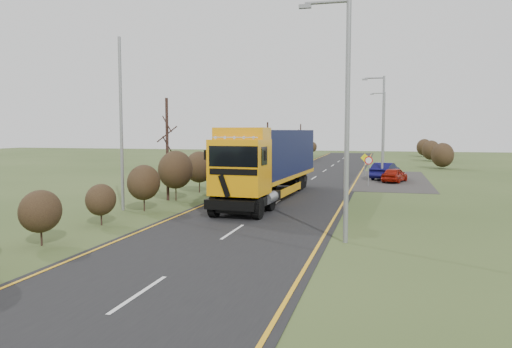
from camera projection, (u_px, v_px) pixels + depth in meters
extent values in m
plane|color=#34471E|center=(257.00, 216.00, 24.20)|extent=(160.00, 160.00, 0.00)
cube|color=black|center=(294.00, 192.00, 33.84)|extent=(8.00, 120.00, 0.02)
cube|color=#2D2B28|center=(391.00, 180.00, 41.87)|extent=(6.00, 18.00, 0.02)
cube|color=gold|center=(241.00, 190.00, 34.76)|extent=(0.12, 116.00, 0.01)
cube|color=gold|center=(349.00, 193.00, 32.92)|extent=(0.12, 116.00, 0.01)
cube|color=silver|center=(139.00, 293.00, 12.62)|extent=(0.12, 3.00, 0.01)
cube|color=silver|center=(233.00, 232.00, 20.34)|extent=(0.12, 3.00, 0.01)
cube|color=silver|center=(275.00, 204.00, 28.05)|extent=(0.12, 3.00, 0.01)
cube|color=silver|center=(298.00, 188.00, 35.77)|extent=(0.12, 3.00, 0.01)
cube|color=silver|center=(314.00, 178.00, 43.49)|extent=(0.12, 3.00, 0.01)
cube|color=silver|center=(325.00, 171.00, 51.20)|extent=(0.12, 3.00, 0.01)
cube|color=silver|center=(333.00, 165.00, 58.92)|extent=(0.12, 3.00, 0.01)
cube|color=silver|center=(339.00, 161.00, 66.63)|extent=(0.12, 3.00, 0.01)
cube|color=silver|center=(344.00, 158.00, 74.35)|extent=(0.12, 3.00, 0.01)
cube|color=silver|center=(347.00, 156.00, 82.06)|extent=(0.12, 3.00, 0.01)
ellipsoid|color=black|center=(40.00, 211.00, 17.86)|extent=(1.34, 1.74, 1.54)
ellipsoid|color=black|center=(101.00, 200.00, 21.74)|extent=(1.21, 1.57, 1.39)
ellipsoid|color=black|center=(144.00, 182.00, 25.57)|extent=(1.58, 2.06, 1.82)
ellipsoid|color=black|center=(176.00, 170.00, 29.39)|extent=(1.96, 2.55, 2.25)
ellipsoid|color=black|center=(199.00, 167.00, 33.27)|extent=(1.83, 2.38, 2.10)
ellipsoid|color=black|center=(220.00, 169.00, 37.15)|extent=(1.37, 1.78, 1.57)
ellipsoid|color=black|center=(234.00, 167.00, 41.04)|extent=(1.20, 1.56, 1.38)
ellipsoid|color=black|center=(248.00, 160.00, 44.84)|extent=(1.55, 2.02, 1.78)
ellipsoid|color=black|center=(258.00, 154.00, 48.71)|extent=(1.95, 2.53, 2.24)
ellipsoid|color=black|center=(269.00, 153.00, 52.52)|extent=(1.85, 2.41, 2.13)
ellipsoid|color=black|center=(275.00, 156.00, 56.47)|extent=(1.40, 1.81, 1.61)
ellipsoid|color=black|center=(284.00, 156.00, 60.29)|extent=(1.19, 1.55, 1.37)
ellipsoid|color=black|center=(288.00, 152.00, 64.19)|extent=(1.52, 1.97, 1.75)
ellipsoid|color=black|center=(296.00, 148.00, 67.94)|extent=(1.93, 2.51, 2.22)
ellipsoid|color=black|center=(298.00, 147.00, 71.88)|extent=(1.88, 2.44, 2.16)
ellipsoid|color=black|center=(305.00, 149.00, 75.69)|extent=(1.43, 1.85, 1.64)
ellipsoid|color=black|center=(306.00, 149.00, 79.66)|extent=(1.19, 1.55, 1.37)
ellipsoid|color=black|center=(312.00, 147.00, 83.39)|extent=(1.49, 1.93, 1.71)
cylinder|color=black|center=(167.00, 150.00, 29.42)|extent=(0.18, 0.18, 6.05)
cylinder|color=black|center=(268.00, 145.00, 54.53)|extent=(0.18, 0.18, 5.06)
cylinder|color=black|center=(301.00, 141.00, 75.75)|extent=(0.18, 0.18, 5.15)
cube|color=black|center=(245.00, 199.00, 25.04)|extent=(2.72, 4.82, 0.46)
cube|color=orange|center=(240.00, 167.00, 24.01)|extent=(2.68, 2.39, 2.65)
cube|color=black|center=(234.00, 208.00, 23.14)|extent=(2.55, 0.27, 0.56)
cube|color=black|center=(224.00, 186.00, 23.10)|extent=(0.61, 0.06, 1.10)
cube|color=black|center=(242.00, 187.00, 22.88)|extent=(0.61, 0.06, 1.10)
cube|color=black|center=(233.00, 156.00, 22.90)|extent=(2.39, 0.20, 0.97)
cube|color=black|center=(233.00, 172.00, 22.93)|extent=(2.34, 0.17, 0.29)
cube|color=orange|center=(242.00, 133.00, 24.21)|extent=(2.63, 1.58, 0.57)
cylinder|color=silver|center=(235.00, 138.00, 23.05)|extent=(2.24, 0.19, 0.06)
cube|color=black|center=(205.00, 155.00, 23.48)|extent=(0.09, 0.12, 0.46)
cube|color=black|center=(265.00, 156.00, 22.76)|extent=(0.09, 0.12, 0.46)
cylinder|color=gray|center=(225.00, 196.00, 25.72)|extent=(0.65, 1.36, 0.57)
cylinder|color=gray|center=(270.00, 198.00, 25.14)|extent=(0.65, 1.36, 0.57)
cube|color=#EEA110|center=(274.00, 177.00, 31.38)|extent=(3.31, 12.97, 0.24)
cube|color=black|center=(274.00, 152.00, 31.25)|extent=(3.27, 12.56, 2.80)
cube|color=#101A45|center=(292.00, 149.00, 37.26)|extent=(2.53, 0.21, 2.80)
cube|color=#101A45|center=(247.00, 158.00, 25.23)|extent=(2.53, 0.21, 2.80)
cube|color=black|center=(286.00, 180.00, 35.16)|extent=(2.56, 3.80, 0.36)
cube|color=#EEA110|center=(250.00, 189.00, 30.77)|extent=(0.39, 5.60, 0.46)
cube|color=#EEA110|center=(290.00, 190.00, 30.15)|extent=(0.39, 5.60, 0.46)
cylinder|color=black|center=(214.00, 207.00, 23.75)|extent=(0.39, 1.08, 1.06)
cylinder|color=black|center=(258.00, 208.00, 23.22)|extent=(0.39, 1.08, 1.06)
cylinder|color=black|center=(230.00, 199.00, 26.21)|extent=(0.39, 1.08, 1.06)
cylinder|color=black|center=(270.00, 201.00, 25.67)|extent=(0.39, 1.08, 1.06)
cylinder|color=black|center=(268.00, 183.00, 34.56)|extent=(0.39, 1.08, 1.06)
cylinder|color=black|center=(298.00, 184.00, 34.03)|extent=(0.39, 1.08, 1.06)
cylinder|color=black|center=(271.00, 181.00, 35.54)|extent=(0.39, 1.08, 1.06)
cylinder|color=black|center=(301.00, 182.00, 35.01)|extent=(0.39, 1.08, 1.06)
cylinder|color=black|center=(274.00, 180.00, 36.52)|extent=(0.39, 1.08, 1.06)
cylinder|color=black|center=(303.00, 181.00, 35.99)|extent=(0.39, 1.08, 1.06)
imported|color=maroon|center=(395.00, 175.00, 39.92)|extent=(2.34, 3.69, 1.17)
imported|color=#0C0B3D|center=(385.00, 171.00, 42.40)|extent=(2.60, 4.54, 1.41)
cylinder|color=gray|center=(347.00, 122.00, 18.09)|extent=(0.18, 0.18, 8.89)
cylinder|color=gray|center=(327.00, 2.00, 17.92)|extent=(1.58, 0.12, 0.12)
cube|color=gray|center=(305.00, 6.00, 18.12)|extent=(0.44, 0.18, 0.14)
cylinder|color=gray|center=(383.00, 129.00, 40.38)|extent=(0.18, 0.18, 8.51)
cylinder|color=gray|center=(374.00, 78.00, 40.21)|extent=(1.51, 0.12, 0.12)
cube|color=gray|center=(365.00, 79.00, 40.41)|extent=(0.43, 0.17, 0.13)
cylinder|color=gray|center=(384.00, 128.00, 63.76)|extent=(0.18, 0.18, 9.03)
cylinder|color=gray|center=(378.00, 93.00, 63.58)|extent=(1.61, 0.12, 0.12)
cube|color=gray|center=(372.00, 94.00, 63.79)|extent=(0.45, 0.18, 0.14)
cylinder|color=gray|center=(121.00, 125.00, 25.59)|extent=(0.16, 0.16, 8.88)
cylinder|color=gray|center=(368.00, 173.00, 37.21)|extent=(0.08, 0.08, 1.92)
cylinder|color=red|center=(369.00, 160.00, 37.10)|extent=(0.61, 0.04, 0.61)
cylinder|color=white|center=(369.00, 160.00, 37.08)|extent=(0.46, 0.02, 0.46)
cylinder|color=gray|center=(365.00, 167.00, 45.43)|extent=(0.08, 0.08, 1.56)
cube|color=#F5F20D|center=(365.00, 158.00, 45.30)|extent=(0.79, 0.04, 0.79)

